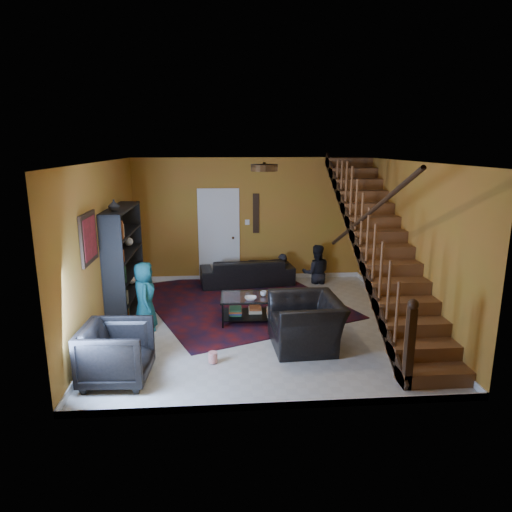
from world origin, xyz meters
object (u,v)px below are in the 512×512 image
at_px(bookshelf, 125,264).
at_px(armchair_left, 117,353).
at_px(coffee_table, 256,306).
at_px(sofa, 247,271).
at_px(armchair_right, 306,322).

bearing_deg(bookshelf, armchair_left, -81.92).
bearing_deg(bookshelf, coffee_table, -12.43).
bearing_deg(bookshelf, sofa, 36.25).
height_order(sofa, armchair_right, armchair_right).
relative_size(bookshelf, armchair_right, 1.69).
xyz_separation_m(armchair_left, armchair_right, (2.69, 0.91, -0.01)).
height_order(bookshelf, sofa, bookshelf).
bearing_deg(armchair_left, bookshelf, 11.14).
xyz_separation_m(sofa, armchair_left, (-1.96, -4.20, 0.10)).
bearing_deg(armchair_left, sofa, -21.98).
xyz_separation_m(armchair_left, coffee_table, (1.99, 1.99, -0.13)).
xyz_separation_m(bookshelf, armchair_left, (0.35, -2.50, -0.57)).
relative_size(armchair_right, coffee_table, 0.94).
distance_m(bookshelf, coffee_table, 2.50).
bearing_deg(coffee_table, armchair_left, -135.02).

